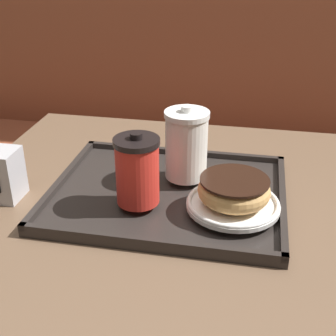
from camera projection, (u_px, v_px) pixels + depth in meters
The scene contains 8 objects.
booth_bench at pixel (149, 172), 1.86m from camera, with size 1.68×0.44×1.00m.
cafe_table at pixel (162, 278), 0.97m from camera, with size 0.83×0.84×0.71m.
serving_tray at pixel (168, 194), 0.90m from camera, with size 0.44×0.36×0.02m.
coffee_cup_front at pixel (137, 170), 0.82m from camera, with size 0.08×0.08×0.13m.
coffee_cup_rear at pixel (186, 144), 0.90m from camera, with size 0.09×0.09×0.15m.
plate_with_chocolate_donut at pixel (233, 204), 0.83m from camera, with size 0.17×0.17×0.01m.
donut_chocolate_glazed at pixel (234, 190), 0.81m from camera, with size 0.13×0.13×0.04m.
spoon at pixel (125, 166), 0.96m from camera, with size 0.04×0.13×0.01m.
Camera 1 is at (0.16, -0.74, 1.18)m, focal length 50.00 mm.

